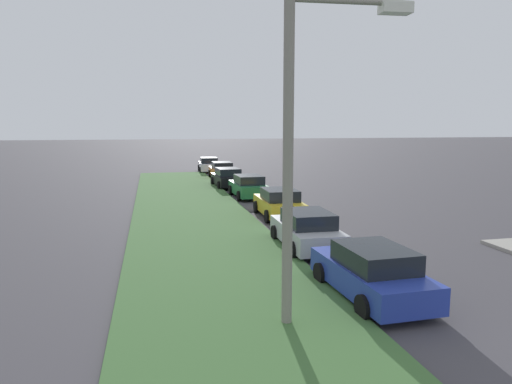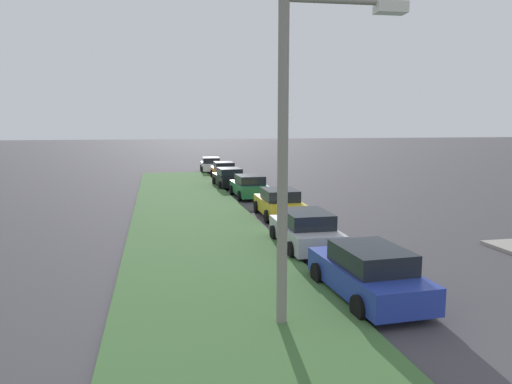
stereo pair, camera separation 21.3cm
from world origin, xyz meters
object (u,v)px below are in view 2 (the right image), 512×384
object	(u,v)px
parked_car_white	(211,165)
streetlight	(298,139)
parked_car_blue	(368,273)
parked_car_orange	(224,170)
parked_car_silver	(305,230)
parked_car_yellow	(279,203)
parked_car_black	(229,178)
parked_car_green	(249,187)

from	to	relation	value
parked_car_white	streetlight	size ratio (longest dim) A/B	0.58
parked_car_blue	parked_car_white	distance (m)	35.36
parked_car_orange	streetlight	xyz separation A→B (m)	(-30.61, 2.68, 3.67)
parked_car_white	streetlight	xyz separation A→B (m)	(-36.64, 2.26, 3.67)
parked_car_silver	parked_car_yellow	bearing A→B (deg)	-4.72
parked_car_black	parked_car_silver	bearing A→B (deg)	177.74
parked_car_orange	parked_car_silver	bearing A→B (deg)	179.67
parked_car_blue	parked_car_green	distance (m)	18.21
parked_car_blue	parked_car_green	xyz separation A→B (m)	(18.20, -0.35, 0.00)
parked_car_orange	parked_car_green	bearing A→B (deg)	-179.12
parked_car_silver	streetlight	size ratio (longest dim) A/B	0.58
parked_car_yellow	parked_car_blue	bearing A→B (deg)	178.36
parked_car_green	parked_car_orange	world-z (taller)	same
parked_car_silver	parked_car_green	world-z (taller)	same
parked_car_orange	parked_car_white	world-z (taller)	same
parked_car_orange	parked_car_white	xyz separation A→B (m)	(6.03, 0.42, 0.00)
streetlight	parked_car_white	bearing A→B (deg)	-3.53
parked_car_white	parked_car_silver	bearing A→B (deg)	-177.10
parked_car_blue	parked_car_green	size ratio (longest dim) A/B	1.00
parked_car_blue	streetlight	bearing A→B (deg)	115.74
parked_car_orange	parked_car_black	bearing A→B (deg)	176.11
parked_car_silver	parked_car_orange	xyz separation A→B (m)	(24.02, -0.32, 0.00)
parked_car_green	parked_car_orange	size ratio (longest dim) A/B	1.01
parked_car_silver	parked_car_green	bearing A→B (deg)	-0.92
parked_car_blue	parked_car_silver	bearing A→B (deg)	-1.70
parked_car_white	streetlight	distance (m)	36.89
parked_car_silver	parked_car_yellow	distance (m)	6.18
parked_car_blue	streetlight	size ratio (longest dim) A/B	0.58
parked_car_silver	parked_car_orange	distance (m)	24.02
parked_car_black	parked_car_yellow	bearing A→B (deg)	-179.18
parked_car_black	parked_car_white	world-z (taller)	same
parked_car_yellow	parked_car_orange	xyz separation A→B (m)	(17.87, 0.29, 0.00)
parked_car_green	parked_car_orange	bearing A→B (deg)	-1.09
parked_car_blue	parked_car_black	bearing A→B (deg)	-1.79
parked_car_black	parked_car_blue	bearing A→B (deg)	177.77
parked_car_blue	parked_car_green	world-z (taller)	same
parked_car_black	parked_car_green	bearing A→B (deg)	-176.88
parked_car_black	streetlight	size ratio (longest dim) A/B	0.58
parked_car_black	parked_car_orange	xyz separation A→B (m)	(5.87, -0.44, 0.00)
parked_car_silver	parked_car_white	size ratio (longest dim) A/B	0.99
parked_car_green	parked_car_black	distance (m)	5.27
parked_car_green	parked_car_yellow	bearing A→B (deg)	-179.86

